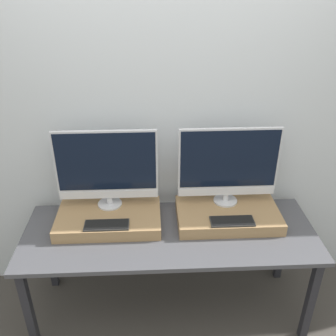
{
  "coord_description": "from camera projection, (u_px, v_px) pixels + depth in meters",
  "views": [
    {
      "loc": [
        -0.11,
        -1.6,
        2.25
      ],
      "look_at": [
        0.0,
        0.56,
        1.07
      ],
      "focal_mm": 40.0,
      "sensor_mm": 36.0,
      "label": 1
    }
  ],
  "objects": [
    {
      "name": "monitor_left",
      "position": [
        107.0,
        167.0,
        2.44
      ],
      "size": [
        0.67,
        0.16,
        0.55
      ],
      "color": "silver",
      "rests_on": "wooden_riser_left"
    },
    {
      "name": "keyboard_left",
      "position": [
        107.0,
        225.0,
        2.37
      ],
      "size": [
        0.28,
        0.11,
        0.01
      ],
      "color": "#2D2D2D",
      "rests_on": "wooden_riser_left"
    },
    {
      "name": "wooden_riser_left",
      "position": [
        109.0,
        218.0,
        2.51
      ],
      "size": [
        0.69,
        0.4,
        0.08
      ],
      "color": "#99754C",
      "rests_on": "workbench"
    },
    {
      "name": "wall_back",
      "position": [
        167.0,
        124.0,
        2.53
      ],
      "size": [
        8.0,
        0.04,
        2.6
      ],
      "color": "silver",
      "rests_on": "ground_plane"
    },
    {
      "name": "wooden_riser_right",
      "position": [
        228.0,
        215.0,
        2.54
      ],
      "size": [
        0.69,
        0.4,
        0.08
      ],
      "color": "#99754C",
      "rests_on": "workbench"
    },
    {
      "name": "workbench",
      "position": [
        170.0,
        240.0,
        2.48
      ],
      "size": [
        1.91,
        0.69,
        0.71
      ],
      "color": "#47474C",
      "rests_on": "ground_plane"
    },
    {
      "name": "monitor_right",
      "position": [
        228.0,
        164.0,
        2.48
      ],
      "size": [
        0.67,
        0.16,
        0.55
      ],
      "color": "silver",
      "rests_on": "wooden_riser_right"
    },
    {
      "name": "keyboard_right",
      "position": [
        232.0,
        221.0,
        2.4
      ],
      "size": [
        0.28,
        0.11,
        0.01
      ],
      "color": "#2D2D2D",
      "rests_on": "wooden_riser_right"
    }
  ]
}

